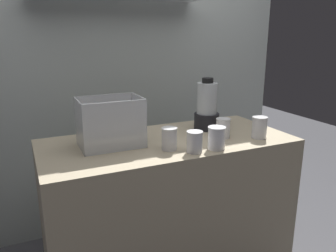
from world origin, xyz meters
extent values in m
cube|color=tan|center=(0.00, 0.00, 0.45)|extent=(1.40, 0.64, 0.90)
cube|color=silver|center=(0.00, 0.77, 1.25)|extent=(2.60, 0.04, 2.50)
cube|color=white|center=(-0.32, 0.03, 0.90)|extent=(0.32, 0.23, 0.01)
cube|color=white|center=(-0.32, -0.08, 1.03)|extent=(0.32, 0.01, 0.26)
cube|color=white|center=(-0.32, 0.14, 1.03)|extent=(0.32, 0.01, 0.26)
cube|color=white|center=(-0.48, 0.03, 1.03)|extent=(0.01, 0.23, 0.26)
cube|color=white|center=(-0.16, 0.03, 1.03)|extent=(0.01, 0.23, 0.26)
cone|color=orange|center=(-0.30, 0.03, 0.92)|extent=(0.18, 0.07, 0.03)
cone|color=orange|center=(-0.29, 0.04, 0.92)|extent=(0.19, 0.06, 0.02)
cone|color=orange|center=(-0.27, 0.03, 0.92)|extent=(0.04, 0.16, 0.03)
cone|color=orange|center=(-0.35, 0.03, 0.92)|extent=(0.18, 0.07, 0.03)
cone|color=orange|center=(-0.29, 0.04, 0.95)|extent=(0.04, 0.18, 0.03)
cone|color=orange|center=(-0.37, 0.02, 0.94)|extent=(0.08, 0.14, 0.02)
cone|color=orange|center=(-0.28, 0.04, 0.95)|extent=(0.17, 0.10, 0.03)
cylinder|color=black|center=(0.31, 0.10, 0.95)|extent=(0.15, 0.15, 0.10)
cylinder|color=silver|center=(0.31, 0.10, 1.09)|extent=(0.12, 0.12, 0.19)
cylinder|color=orange|center=(0.31, 0.10, 1.02)|extent=(0.11, 0.11, 0.04)
cylinder|color=black|center=(0.31, 0.10, 1.20)|extent=(0.07, 0.07, 0.03)
cylinder|color=white|center=(-0.06, -0.15, 0.96)|extent=(0.08, 0.08, 0.11)
cylinder|color=orange|center=(-0.06, -0.15, 0.95)|extent=(0.07, 0.07, 0.09)
cylinder|color=white|center=(-0.06, -0.15, 1.01)|extent=(0.08, 0.08, 0.01)
cylinder|color=white|center=(0.04, -0.24, 0.95)|extent=(0.08, 0.08, 0.10)
cylinder|color=red|center=(0.04, -0.24, 0.93)|extent=(0.07, 0.07, 0.07)
cylinder|color=white|center=(0.04, -0.24, 1.01)|extent=(0.08, 0.08, 0.01)
cylinder|color=white|center=(0.16, -0.24, 0.96)|extent=(0.09, 0.09, 0.11)
cylinder|color=yellow|center=(0.16, -0.24, 0.94)|extent=(0.08, 0.08, 0.08)
cylinder|color=white|center=(0.16, -0.24, 1.01)|extent=(0.09, 0.09, 0.01)
cylinder|color=white|center=(0.30, -0.09, 0.95)|extent=(0.08, 0.08, 0.11)
cylinder|color=orange|center=(0.30, -0.09, 0.94)|extent=(0.07, 0.07, 0.08)
cylinder|color=white|center=(0.30, -0.09, 1.01)|extent=(0.08, 0.08, 0.01)
cylinder|color=white|center=(0.49, -0.18, 0.96)|extent=(0.08, 0.08, 0.12)
cylinder|color=maroon|center=(0.49, -0.18, 0.94)|extent=(0.08, 0.08, 0.08)
cylinder|color=white|center=(0.49, -0.18, 1.02)|extent=(0.09, 0.09, 0.01)
camera|label=1|loc=(-0.74, -1.62, 1.47)|focal=35.54mm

